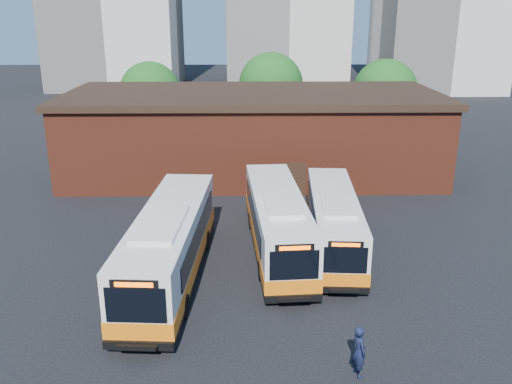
{
  "coord_description": "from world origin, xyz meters",
  "views": [
    {
      "loc": [
        -0.41,
        -21.85,
        12.38
      ],
      "look_at": [
        0.03,
        5.71,
        3.08
      ],
      "focal_mm": 38.0,
      "sensor_mm": 36.0,
      "label": 1
    }
  ],
  "objects_px": {
    "bus_mideast": "(277,224)",
    "bus_midwest": "(170,247)",
    "bus_east": "(334,223)",
    "transit_worker": "(359,351)"
  },
  "relations": [
    {
      "from": "bus_east",
      "to": "bus_midwest",
      "type": "bearing_deg",
      "value": -154.26
    },
    {
      "from": "bus_east",
      "to": "transit_worker",
      "type": "distance_m",
      "value": 10.95
    },
    {
      "from": "bus_mideast",
      "to": "transit_worker",
      "type": "distance_m",
      "value": 10.85
    },
    {
      "from": "bus_east",
      "to": "transit_worker",
      "type": "xyz_separation_m",
      "value": [
        -0.75,
        -10.92,
        -0.44
      ]
    },
    {
      "from": "bus_mideast",
      "to": "bus_east",
      "type": "distance_m",
      "value": 3.08
    },
    {
      "from": "bus_east",
      "to": "transit_worker",
      "type": "height_order",
      "value": "bus_east"
    },
    {
      "from": "bus_mideast",
      "to": "bus_east",
      "type": "height_order",
      "value": "bus_mideast"
    },
    {
      "from": "bus_midwest",
      "to": "bus_mideast",
      "type": "xyz_separation_m",
      "value": [
        5.32,
        3.06,
        -0.09
      ]
    },
    {
      "from": "bus_mideast",
      "to": "bus_midwest",
      "type": "bearing_deg",
      "value": -153.86
    },
    {
      "from": "bus_east",
      "to": "bus_mideast",
      "type": "bearing_deg",
      "value": -170.15
    }
  ]
}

